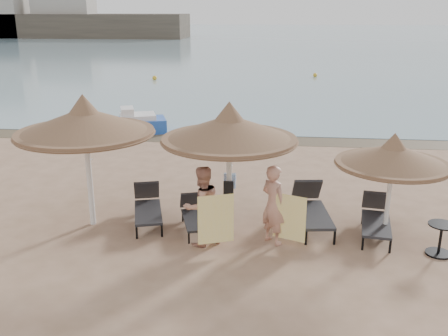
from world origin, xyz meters
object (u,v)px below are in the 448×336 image
Objects in this scene: side_table at (440,240)px; lounger_near_right at (311,207)px; palapa_right at (393,155)px; lounger_far_left at (148,206)px; palapa_center at (229,129)px; palapa_left at (85,122)px; lounger_near_left at (194,214)px; person_left at (202,200)px; person_right at (274,198)px; lounger_far_right at (376,217)px; pedal_boat at (137,123)px.

lounger_near_right is at bearing 153.34° from side_table.
lounger_far_left is (-5.66, 0.41, -1.60)m from palapa_right.
palapa_center reaches higher than lounger_near_right.
side_table is at bearing -5.37° from palapa_left.
lounger_near_left is 0.81× the size of person_left.
palapa_center is 4.43× the size of side_table.
lounger_near_left is 5.51m from side_table.
palapa_left is 1.61× the size of lounger_far_left.
person_left is at bearing 52.64° from person_right.
person_right is at bearing -136.18° from lounger_near_right.
lounger_far_right is 2.80× the size of side_table.
palapa_center reaches higher than side_table.
palapa_left is at bearing 179.59° from palapa_right.
person_left is at bearing -86.91° from lounger_near_left.
lounger_far_left is at bearing 150.42° from lounger_near_left.
lounger_far_left is at bearing 15.73° from palapa_left.
palapa_right is 4.29m from person_left.
person_left is 11.03m from pedal_boat.
lounger_far_left is 2.84× the size of side_table.
palapa_left is 9.70m from pedal_boat.
person_right is at bearing -28.65° from palapa_center.
lounger_far_right is at bearing 139.51° from side_table.
palapa_right reaches higher than person_right.
palapa_left is 1.52× the size of person_right.
palapa_left reaches higher than side_table.
palapa_right is 1.19× the size of person_left.
lounger_near_right is (-1.64, 0.63, -1.55)m from palapa_right.
palapa_right reaches higher than lounger_far_right.
lounger_far_right is (6.78, 0.25, -2.16)m from palapa_left.
palapa_left is 3.29m from person_left.
palapa_right is 1.14× the size of lounger_near_right.
lounger_far_left is at bearing -172.66° from lounger_far_right.
person_left is 0.99× the size of person_right.
side_table is (5.45, -0.84, 0.00)m from lounger_near_left.
person_right is (4.39, -0.55, -1.48)m from palapa_left.
palapa_left is 1.88× the size of lounger_near_left.
lounger_near_left is 4.29m from lounger_far_right.
side_table is 13.80m from pedal_boat.
palapa_left is 3.35m from palapa_center.
palapa_left is at bearing 174.63° from side_table.
palapa_center is at bearing -160.22° from person_left.
lounger_near_right reaches higher than side_table.
side_table is at bearing -25.84° from lounger_near_left.
lounger_far_left is 4.02m from lounger_near_right.
pedal_boat reaches higher than lounger_far_right.
lounger_far_left reaches higher than lounger_near_left.
lounger_far_right is at bearing -17.14° from lounger_far_left.
palapa_right reaches higher than pedal_boat.
lounger_far_right is (4.28, 0.15, 0.05)m from lounger_near_left.
lounger_near_right is at bearing -7.24° from lounger_near_left.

